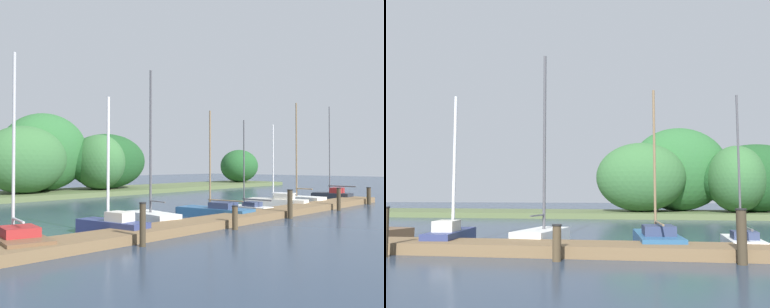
% 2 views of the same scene
% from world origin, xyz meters
% --- Properties ---
extents(dock_pier, '(29.70, 1.80, 0.35)m').
position_xyz_m(dock_pier, '(0.00, 12.70, 0.17)').
color(dock_pier, brown).
rests_on(dock_pier, ground).
extents(far_shore, '(66.86, 8.00, 7.11)m').
position_xyz_m(far_shore, '(5.48, 34.25, 2.59)').
color(far_shore, '#56663D').
rests_on(far_shore, ground).
extents(sailboat_2, '(1.26, 3.45, 5.34)m').
position_xyz_m(sailboat_2, '(-6.75, 14.10, 0.40)').
color(sailboat_2, navy).
rests_on(sailboat_2, ground).
extents(sailboat_3, '(1.63, 3.14, 6.99)m').
position_xyz_m(sailboat_3, '(-3.70, 15.09, 0.40)').
color(sailboat_3, white).
rests_on(sailboat_3, ground).
extents(sailboat_4, '(1.71, 4.37, 5.49)m').
position_xyz_m(sailboat_4, '(0.33, 14.79, 0.32)').
color(sailboat_4, '#285684').
rests_on(sailboat_4, ground).
extents(sailboat_5, '(1.11, 3.24, 5.19)m').
position_xyz_m(sailboat_5, '(3.10, 14.68, 0.28)').
color(sailboat_5, white).
rests_on(sailboat_5, ground).
extents(mooring_piling_2, '(0.27, 0.27, 1.00)m').
position_xyz_m(mooring_piling_2, '(-2.43, 11.36, 0.51)').
color(mooring_piling_2, '#4C3D28').
rests_on(mooring_piling_2, ground).
extents(mooring_piling_3, '(0.29, 0.29, 1.45)m').
position_xyz_m(mooring_piling_3, '(2.44, 11.55, 0.73)').
color(mooring_piling_3, '#3D3323').
rests_on(mooring_piling_3, ground).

